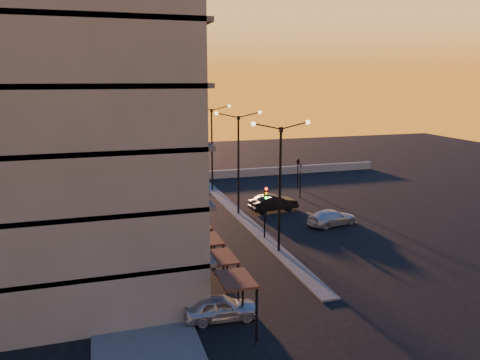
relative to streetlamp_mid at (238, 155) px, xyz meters
name	(u,v)px	position (x,y,z in m)	size (l,w,h in m)	color
ground	(279,252)	(0.00, -10.00, -5.59)	(120.00, 120.00, 0.00)	black
sidewalk_west	(127,248)	(-10.50, -6.00, -5.53)	(5.00, 40.00, 0.12)	#494947
median	(238,214)	(0.00, 0.00, -5.53)	(1.20, 36.00, 0.12)	#494947
parapet	(216,175)	(2.00, 16.00, -5.09)	(44.00, 0.50, 1.00)	slate
building	(60,86)	(-14.00, -9.97, 6.32)	(14.35, 17.08, 25.00)	#67635B
streetlamp_near	(280,177)	(0.00, -10.00, 0.00)	(4.32, 0.32, 9.51)	black
streetlamp_mid	(238,155)	(0.00, 0.00, 0.00)	(4.32, 0.32, 9.51)	black
streetlamp_far	(212,141)	(0.00, 10.00, 0.00)	(4.32, 0.32, 9.51)	black
traffic_light_main	(265,204)	(0.00, -7.13, -2.70)	(0.28, 0.44, 4.25)	black
signal_east_a	(300,180)	(8.00, 4.00, -3.66)	(0.13, 0.16, 3.60)	black
signal_east_b	(298,162)	(9.50, 8.00, -2.49)	(0.42, 1.99, 3.60)	black
car_hatchback	(221,307)	(-6.50, -18.09, -4.93)	(1.57, 3.89, 1.33)	#AEB0B6
car_sedan	(274,203)	(3.60, 0.32, -4.82)	(1.63, 4.68, 1.54)	black
car_wagon	(332,218)	(6.78, -5.38, -4.93)	(1.85, 4.55, 1.32)	#B6B9BE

